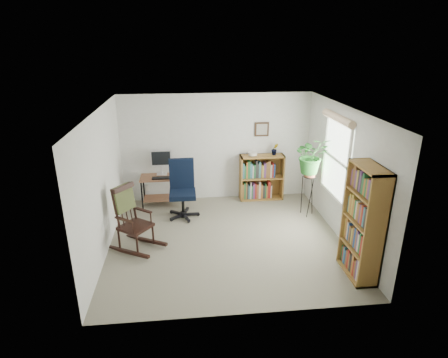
{
  "coord_description": "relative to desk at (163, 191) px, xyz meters",
  "views": [
    {
      "loc": [
        -0.69,
        -6.02,
        3.48
      ],
      "look_at": [
        0.0,
        0.4,
        1.05
      ],
      "focal_mm": 30.0,
      "sensor_mm": 36.0,
      "label": 1
    }
  ],
  "objects": [
    {
      "name": "wall_right",
      "position": [
        3.32,
        -1.7,
        0.87
      ],
      "size": [
        0.0,
        4.0,
        2.4
      ],
      "primitive_type": "cube",
      "color": "silver",
      "rests_on": "ground"
    },
    {
      "name": "window",
      "position": [
        3.28,
        -1.4,
        1.07
      ],
      "size": [
        0.12,
        1.2,
        1.5
      ],
      "primitive_type": null,
      "color": "white",
      "rests_on": "wall_right"
    },
    {
      "name": "tall_bookshelf",
      "position": [
        3.14,
        -2.96,
        0.56
      ],
      "size": [
        0.34,
        0.78,
        1.79
      ],
      "primitive_type": null,
      "color": "olive",
      "rests_on": "floor"
    },
    {
      "name": "potted_plant_small",
      "position": [
        2.51,
        0.13,
        0.76
      ],
      "size": [
        0.13,
        0.24,
        0.11
      ],
      "primitive_type": "imported",
      "color": "#246824",
      "rests_on": "low_bookshelf"
    },
    {
      "name": "wall_left",
      "position": [
        -0.88,
        -1.7,
        0.87
      ],
      "size": [
        0.0,
        4.0,
        2.4
      ],
      "primitive_type": "cube",
      "color": "silver",
      "rests_on": "ground"
    },
    {
      "name": "desk",
      "position": [
        0.0,
        0.0,
        0.0
      ],
      "size": [
        0.93,
        0.51,
        0.67
      ],
      "primitive_type": null,
      "color": "#925D40",
      "rests_on": "floor"
    },
    {
      "name": "framed_picture",
      "position": [
        2.23,
        0.27,
        1.26
      ],
      "size": [
        0.32,
        0.04,
        0.32
      ],
      "primitive_type": null,
      "color": "black",
      "rests_on": "wall_back"
    },
    {
      "name": "rocking_chair",
      "position": [
        -0.37,
        -1.81,
        0.25
      ],
      "size": [
        1.17,
        1.09,
        1.17
      ],
      "primitive_type": null,
      "rotation": [
        0.0,
        0.0,
        0.92
      ],
      "color": "black",
      "rests_on": "floor"
    },
    {
      "name": "plant_stand",
      "position": [
        3.02,
        -0.83,
        0.17
      ],
      "size": [
        0.29,
        0.29,
        1.0
      ],
      "primitive_type": null,
      "rotation": [
        0.0,
        0.0,
        0.04
      ],
      "color": "black",
      "rests_on": "floor"
    },
    {
      "name": "keyboard",
      "position": [
        0.0,
        -0.12,
        0.35
      ],
      "size": [
        0.4,
        0.15,
        0.02
      ],
      "primitive_type": "cube",
      "color": "black",
      "rests_on": "desk"
    },
    {
      "name": "spider_plant",
      "position": [
        3.02,
        -0.83,
        1.33
      ],
      "size": [
        1.69,
        1.88,
        1.46
      ],
      "primitive_type": "imported",
      "color": "#246824",
      "rests_on": "plant_stand"
    },
    {
      "name": "monitor",
      "position": [
        0.0,
        0.14,
        0.61
      ],
      "size": [
        0.46,
        0.16,
        0.56
      ],
      "primitive_type": null,
      "color": "silver",
      "rests_on": "desk"
    },
    {
      "name": "wall_front",
      "position": [
        1.22,
        -3.7,
        0.87
      ],
      "size": [
        4.2,
        0.0,
        2.4
      ],
      "primitive_type": "cube",
      "color": "silver",
      "rests_on": "ground"
    },
    {
      "name": "office_chair",
      "position": [
        0.44,
        -0.65,
        0.27
      ],
      "size": [
        0.68,
        0.68,
        1.21
      ],
      "primitive_type": null,
      "rotation": [
        0.0,
        0.0,
        0.02
      ],
      "color": "black",
      "rests_on": "floor"
    },
    {
      "name": "low_bookshelf",
      "position": [
        2.23,
        0.12,
        0.19
      ],
      "size": [
        0.99,
        0.33,
        1.04
      ],
      "primitive_type": null,
      "color": "olive",
      "rests_on": "floor"
    },
    {
      "name": "wall_back",
      "position": [
        1.22,
        0.3,
        0.87
      ],
      "size": [
        4.2,
        0.0,
        2.4
      ],
      "primitive_type": "cube",
      "color": "silver",
      "rests_on": "ground"
    },
    {
      "name": "floor",
      "position": [
        1.22,
        -1.7,
        -0.33
      ],
      "size": [
        4.2,
        4.0,
        0.0
      ],
      "primitive_type": "cube",
      "color": "gray",
      "rests_on": "ground"
    },
    {
      "name": "ceiling",
      "position": [
        1.22,
        -1.7,
        2.07
      ],
      "size": [
        4.2,
        4.0,
        0.0
      ],
      "primitive_type": "cube",
      "color": "silver",
      "rests_on": "ground"
    }
  ]
}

